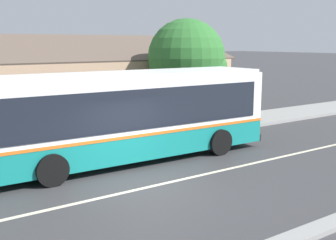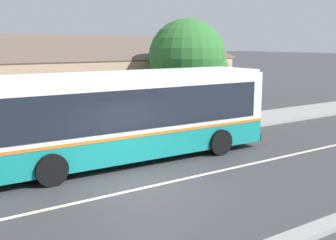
{
  "view_description": "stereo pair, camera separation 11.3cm",
  "coord_description": "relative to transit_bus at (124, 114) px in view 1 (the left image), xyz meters",
  "views": [
    {
      "loc": [
        -6.35,
        -10.18,
        4.24
      ],
      "look_at": [
        2.64,
        2.81,
        1.34
      ],
      "focal_mm": 45.0,
      "sensor_mm": 36.0,
      "label": 1
    },
    {
      "loc": [
        -6.26,
        -10.24,
        4.24
      ],
      "look_at": [
        2.64,
        2.81,
        1.34
      ],
      "focal_mm": 45.0,
      "sensor_mm": 36.0,
      "label": 2
    }
  ],
  "objects": [
    {
      "name": "lane_divider_stripe",
      "position": [
        -0.79,
        -2.9,
        -1.72
      ],
      "size": [
        60.0,
        0.16,
        0.01
      ],
      "primitive_type": "cube",
      "color": "beige",
      "rests_on": "ground"
    },
    {
      "name": "community_building",
      "position": [
        -1.38,
        9.96,
        0.04
      ],
      "size": [
        24.28,
        8.62,
        5.72
      ],
      "color": "tan",
      "rests_on": "ground"
    },
    {
      "name": "street_tree_primary",
      "position": [
        6.05,
        4.02,
        1.62
      ],
      "size": [
        3.93,
        3.93,
        5.46
      ],
      "color": "#4C3828",
      "rests_on": "ground"
    },
    {
      "name": "transit_bus",
      "position": [
        0.0,
        0.0,
        0.0
      ],
      "size": [
        11.31,
        2.96,
        3.21
      ],
      "color": "#147F7A",
      "rests_on": "ground"
    },
    {
      "name": "sidewalk_far",
      "position": [
        -0.79,
        3.1,
        -1.65
      ],
      "size": [
        60.0,
        3.0,
        0.15
      ],
      "primitive_type": "cube",
      "color": "gray",
      "rests_on": "ground"
    },
    {
      "name": "bus_stop_sign",
      "position": [
        6.25,
        2.09,
        -0.08
      ],
      "size": [
        0.36,
        0.07,
        2.4
      ],
      "color": "gray",
      "rests_on": "sidewalk_far"
    },
    {
      "name": "ground_plane",
      "position": [
        -0.79,
        -2.9,
        -1.72
      ],
      "size": [
        300.0,
        300.0,
        0.0
      ],
      "primitive_type": "plane",
      "color": "#38383A"
    }
  ]
}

